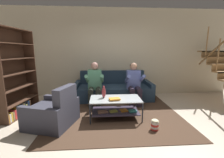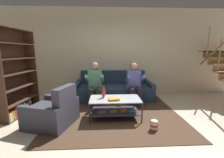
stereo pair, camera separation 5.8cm
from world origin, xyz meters
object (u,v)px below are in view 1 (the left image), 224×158
Objects in this scene: bookshelf at (14,81)px; popcorn_tub at (155,125)px; couch at (113,90)px; armchair at (54,113)px; person_seated_right at (134,82)px; coffee_table at (116,105)px; person_seated_left at (95,82)px; vase at (104,92)px; book_stack at (114,99)px.

popcorn_tub is (3.04, -0.93, -0.71)m from bookshelf.
couch is 2.28× the size of armchair.
couch is 10.98× the size of popcorn_tub.
bookshelf reaches higher than person_seated_right.
person_seated_right reaches higher than popcorn_tub.
person_seated_right is at bearing 56.10° from coffee_table.
coffee_table is 1.33m from armchair.
coffee_table is at bearing 10.71° from armchair.
coffee_table is at bearing -60.63° from person_seated_left.
vase is at bearing -136.82° from person_seated_right.
bookshelf is 1.31m from armchair.
bookshelf is (-2.38, -1.14, 0.54)m from couch.
couch is at bearing 51.90° from armchair.
person_seated_right is at bearing 30.98° from armchair.
popcorn_tub is at bearing -9.83° from armchair.
vase is (0.24, -0.82, -0.06)m from person_seated_left.
armchair is (-1.26, -0.14, -0.22)m from book_stack.
armchair reaches higher than popcorn_tub.
person_seated_left is at bearing 114.93° from book_stack.
vase is at bearing 139.94° from book_stack.
armchair is at bearing -124.78° from person_seated_left.
book_stack is (-0.04, -0.11, 0.18)m from coffee_table.
coffee_table is (-0.05, -1.48, 0.02)m from couch.
popcorn_tub is at bearing -86.10° from person_seated_right.
coffee_table is 4.46× the size of book_stack.
coffee_table is 4.15× the size of vase.
coffee_table is (-0.60, -0.90, -0.34)m from person_seated_right.
vase reaches higher than book_stack.
couch reaches higher than armchair.
person_seated_left is at bearing 17.08° from bookshelf.
bookshelf is (-2.34, 0.34, 0.51)m from coffee_table.
book_stack is (-0.64, -1.01, -0.15)m from person_seated_right.
book_stack is (-0.09, -1.59, 0.21)m from couch.
person_seated_left is 1.45m from armchair.
book_stack is at bearing -40.06° from vase.
person_seated_right is at bearing 43.18° from vase.
popcorn_tub is at bearing -50.96° from person_seated_left.
armchair is (-1.30, -0.25, -0.03)m from coffee_table.
armchair is (1.03, -0.58, -0.55)m from bookshelf.
person_seated_left reaches higher than couch.
person_seated_right is at bearing -0.10° from person_seated_left.
person_seated_right reaches higher than book_stack.
person_seated_right is 2.25m from armchair.
couch is 1.20× the size of bookshelf.
bookshelf reaches higher than coffee_table.
person_seated_left reaches higher than person_seated_right.
couch reaches higher than book_stack.
vase is 1.28m from popcorn_tub.
vase is (-0.27, 0.08, 0.29)m from coffee_table.
coffee_table is 0.40m from vase.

